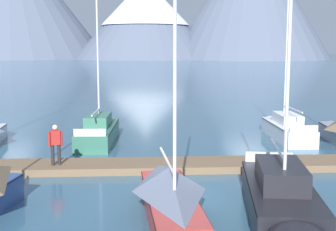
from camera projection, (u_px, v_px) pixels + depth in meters
The scene contains 8 objects.
ground_plane at pixel (185, 199), 15.79m from camera, with size 700.00×700.00×0.00m, color #335B75.
mountain_central_massif at pixel (145, 16), 209.09m from camera, with size 65.50×65.50×35.55m.
dock at pixel (172, 165), 19.71m from camera, with size 23.24×2.90×0.30m.
sailboat_mid_dock_port at pixel (99, 130), 25.44m from camera, with size 2.20×6.75×7.94m.
sailboat_mid_dock_starboard at pixel (172, 200), 13.40m from camera, with size 1.72×6.76×7.77m.
sailboat_far_berth at pixel (282, 201), 13.59m from camera, with size 2.97×7.03×8.23m.
sailboat_outer_slip at pixel (284, 127), 26.65m from camera, with size 1.87×6.89×8.51m.
person_on_dock at pixel (55, 142), 19.03m from camera, with size 0.57×0.32×1.69m.
Camera 1 is at (-1.99, -15.10, 5.11)m, focal length 49.69 mm.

